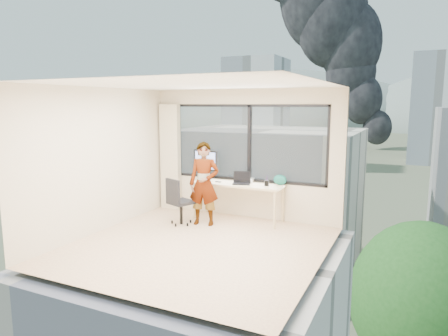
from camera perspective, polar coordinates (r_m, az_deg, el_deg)
The scene contains 24 objects.
floor at distance 6.78m, azimuth -3.68°, elevation -10.86°, with size 4.00×4.00×0.01m, color beige.
ceiling at distance 6.38m, azimuth -3.92°, elevation 11.67°, with size 4.00×4.00×0.01m, color white.
wall_front at distance 4.83m, azimuth -15.40°, elevation -3.28°, with size 4.00×0.01×2.60m, color beige.
wall_left at distance 7.62m, azimuth -17.06°, elevation 1.06°, with size 0.01×4.00×2.60m, color beige.
wall_right at distance 5.77m, azimuth 13.86°, elevation -1.26°, with size 0.01×4.00×2.60m, color beige.
window_wall at distance 8.20m, azimuth 3.31°, elevation 3.56°, with size 3.30×0.16×1.55m, color black, non-canonical shape.
curtain at distance 8.95m, azimuth -7.57°, elevation 1.53°, with size 0.45×0.14×2.30m, color beige.
desk at distance 8.10m, azimuth 2.00°, elevation -4.76°, with size 1.80×0.60×0.75m, color tan.
chair at distance 7.83m, azimuth -6.10°, elevation -4.62°, with size 0.47×0.47×0.93m, color black, non-canonical shape.
person at distance 7.72m, azimuth -2.83°, elevation -2.23°, with size 0.58×0.38×1.60m, color #2D2D33.
monitor at distance 8.43m, azimuth -2.59°, elevation 0.52°, with size 0.62×0.13×0.62m, color black, non-canonical shape.
game_console at distance 8.19m, azimuth 3.23°, elevation -1.69°, with size 0.27×0.23×0.07m, color white.
laptop at distance 7.91m, azimuth 2.48°, elevation -1.51°, with size 0.34×0.36×0.22m, color black, non-canonical shape.
cellphone at distance 8.13m, azimuth -0.82°, elevation -1.95°, with size 0.12×0.05×0.01m, color black.
pen_cup at distance 7.79m, azimuth 6.04°, elevation -2.12°, with size 0.09×0.09×0.11m, color black.
handbag at distance 7.91m, azimuth 7.92°, elevation -1.66°, with size 0.26×0.13×0.20m, color #0B4440.
exterior_ground at distance 126.66m, azimuth 23.67°, elevation 0.85°, with size 400.00×400.00×0.04m, color #515B3D.
near_bldg_a at distance 38.71m, azimuth 6.33°, elevation -4.95°, with size 16.00×12.00×14.00m, color #F3E7CB.
far_tower_a at distance 107.57m, azimuth 4.58°, elevation 7.75°, with size 14.00×14.00×28.00m, color silver.
far_tower_b at distance 125.67m, azimuth 27.77°, elevation 7.39°, with size 13.00×13.00×30.00m, color silver.
far_tower_d at distance 167.96m, azimuth 3.23°, elevation 7.19°, with size 16.00×14.00×22.00m, color silver.
hill_a at distance 348.45m, azimuth 4.60°, elevation 6.30°, with size 288.00×216.00×90.00m, color slate.
tree_a at distance 35.73m, azimuth -9.02°, elevation -11.25°, with size 7.00×7.00×8.00m, color #1F501A, non-canonical shape.
tree_b at distance 26.37m, azimuth 25.79°, elevation -18.52°, with size 7.60×7.60×9.00m, color #1F501A, non-canonical shape.
Camera 1 is at (3.10, -5.57, 2.30)m, focal length 32.36 mm.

